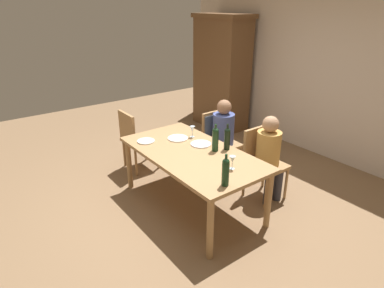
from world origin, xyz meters
The scene contains 18 objects.
ground_plane centered at (0.00, 0.00, 0.00)m, with size 10.00×10.00×0.00m, color #846647.
rear_room_partition centered at (0.00, 2.69, 1.35)m, with size 6.40×0.12×2.70m, color beige.
armoire_cabinet centered at (-2.02, 2.24, 1.10)m, with size 1.18×0.62×2.18m.
dining_table centered at (0.00, 0.00, 0.66)m, with size 1.85×0.98×0.74m.
chair_far_left centered at (-0.54, 0.87, 0.59)m, with size 0.45×0.44×0.92m.
chair_far_right centered at (0.33, 0.87, 0.53)m, with size 0.44×0.44×0.92m.
chair_left_end centered at (-1.30, -0.09, 0.53)m, with size 0.44×0.44×0.92m.
person_woman_host centered at (-0.39, 0.87, 0.66)m, with size 0.35×0.31×1.13m.
person_man_bearded centered at (0.44, 0.87, 0.65)m, with size 0.35×0.30×1.12m.
wine_bottle_tall_green centered at (0.19, 0.38, 0.89)m, with size 0.07×0.07×0.32m.
wine_bottle_dark_red centered at (0.14, 0.24, 0.90)m, with size 0.08×0.08×0.33m.
wine_bottle_short_olive centered at (0.81, -0.21, 0.89)m, with size 0.07×0.07×0.33m.
wine_glass_near_left centered at (-0.37, 0.28, 0.85)m, with size 0.07×0.07×0.15m.
wine_glass_centre centered at (0.60, 0.08, 0.85)m, with size 0.07×0.07×0.15m.
dinner_plate_host centered at (-0.11, 0.22, 0.75)m, with size 0.26×0.26×0.01m, color white.
dinner_plate_guest_left centered at (-0.60, -0.28, 0.75)m, with size 0.22×0.22×0.01m, color silver.
dinner_plate_guest_right centered at (-0.43, 0.10, 0.75)m, with size 0.26×0.26×0.01m, color white.
handbag centered at (-1.30, 0.35, 0.11)m, with size 0.28×0.12×0.22m, color brown.
Camera 1 is at (2.82, -2.12, 2.37)m, focal length 30.72 mm.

